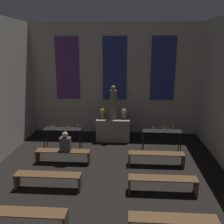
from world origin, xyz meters
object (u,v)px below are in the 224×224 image
Objects in this scene: candle_rack_right at (162,133)px; pew_second_right at (173,223)px; candle_rack_left at (62,131)px; person_seated at (65,142)px; altar at (113,129)px; pew_back_left at (63,154)px; flower_vase_left at (102,112)px; pew_back_right at (156,156)px; pew_third_left at (48,178)px; statue at (113,103)px; flower_vase_right at (124,113)px; pew_second_left at (24,216)px; pew_third_right at (163,182)px.

pew_second_right is (-0.32, -4.50, -0.38)m from candle_rack_right.
candle_rack_left is 1.30m from person_seated.
altar reaches higher than pew_back_left.
flower_vase_left reaches higher than pew_back_left.
pew_back_right is 2.76× the size of person_seated.
flower_vase_left is 4.22m from pew_third_left.
altar is 2.82m from pew_back_right.
statue reaches higher than pew_back_left.
candle_rack_left is (-1.91, -1.10, 0.24)m from altar.
pew_third_left is (-2.04, -3.97, -0.88)m from flower_vase_right.
pew_back_left is (0.00, 1.64, 0.00)m from pew_third_left.
pew_back_right is 3.10m from person_seated.
pew_back_right is (3.49, -1.23, -0.38)m from candle_rack_left.
flower_vase_right reaches higher than pew_second_left.
statue is at bearing 105.80° from pew_second_right.
pew_third_left is 3.57m from pew_back_right.
candle_rack_right is at bearing 83.58° from pew_third_right.
pew_second_left and pew_third_right have the same top height.
statue reaches higher than candle_rack_left.
pew_third_right is 3.57m from pew_back_left.
statue reaches higher than pew_third_left.
flower_vase_left reaches higher than altar.
pew_back_left is (-3.17, 3.27, 0.00)m from pew_second_right.
pew_second_left is at bearing -90.00° from pew_third_left.
pew_second_right is 3.57m from pew_third_left.
pew_third_left is 1.00× the size of pew_third_right.
pew_third_left is (0.32, -2.87, -0.38)m from candle_rack_left.
pew_third_right is at bearing -28.07° from person_seated.
flower_vase_right is 3.07m from person_seated.
pew_second_right is at bearing -74.20° from altar.
pew_back_right is at bearing 45.90° from pew_second_left.
altar is 0.97× the size of candle_rack_right.
pew_third_left is at bearing -93.60° from person_seated.
altar is 2.82m from pew_back_left.
altar is 0.75× the size of pew_second_right.
flower_vase_right is 6.03m from pew_second_left.
pew_back_left is at bearing 134.10° from pew_second_right.
flower_vase_left is at bearing 180.00° from altar.
pew_third_right is (1.13, -3.97, -0.88)m from flower_vase_right.
pew_second_left is 1.00× the size of pew_back_left.
flower_vase_left is 4.55m from pew_third_right.
candle_rack_left reaches higher than pew_back_right.
pew_third_left is 1.64m from pew_back_left.
statue is at bearing 0.00° from altar.
pew_third_right is at bearing -68.21° from statue.
pew_back_right is (-0.32, -1.23, -0.38)m from candle_rack_right.
pew_second_right is at bearing -90.00° from pew_third_right.
flower_vase_left is at bearing 117.23° from pew_third_right.
candle_rack_left reaches higher than candle_rack_right.
flower_vase_right is at bearing 115.87° from pew_back_right.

